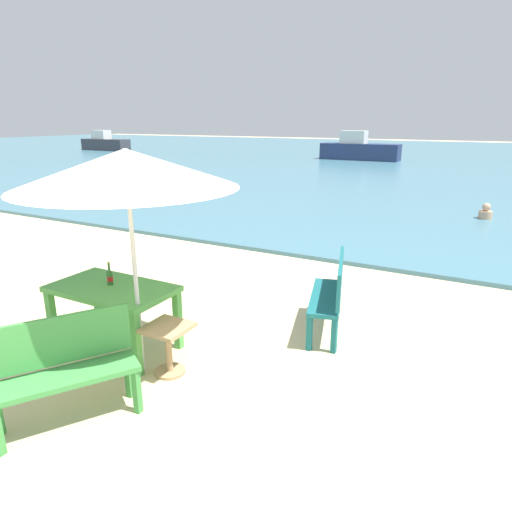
% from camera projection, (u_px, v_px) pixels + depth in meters
% --- Properties ---
extents(ground_plane, '(120.00, 120.00, 0.00)m').
position_uv_depth(ground_plane, '(159.00, 414.00, 4.07)').
color(ground_plane, beige).
extents(sea_water, '(120.00, 50.00, 0.08)m').
position_uv_depth(sea_water, '(461.00, 159.00, 29.29)').
color(sea_water, teal).
rests_on(sea_water, ground_plane).
extents(picnic_table_green, '(1.40, 0.80, 0.76)m').
position_uv_depth(picnic_table_green, '(113.00, 296.00, 5.07)').
color(picnic_table_green, '#4C9E47').
rests_on(picnic_table_green, ground_plane).
extents(beer_bottle_amber, '(0.07, 0.07, 0.26)m').
position_uv_depth(beer_bottle_amber, '(110.00, 277.00, 5.06)').
color(beer_bottle_amber, '#2D662D').
rests_on(beer_bottle_amber, picnic_table_green).
extents(patio_umbrella, '(2.10, 2.10, 2.30)m').
position_uv_depth(patio_umbrella, '(126.00, 169.00, 4.15)').
color(patio_umbrella, silver).
rests_on(patio_umbrella, ground_plane).
extents(side_table_wood, '(0.44, 0.44, 0.54)m').
position_uv_depth(side_table_wood, '(168.00, 342.00, 4.62)').
color(side_table_wood, tan).
rests_on(side_table_wood, ground_plane).
extents(bench_teal_center, '(0.68, 1.25, 0.95)m').
position_uv_depth(bench_teal_center, '(332.00, 291.00, 5.51)').
color(bench_teal_center, '#196066').
rests_on(bench_teal_center, ground_plane).
extents(bench_green_left, '(0.95, 1.21, 0.95)m').
position_uv_depth(bench_green_left, '(64.00, 364.00, 3.85)').
color(bench_green_left, '#3D8C42').
rests_on(bench_green_left, ground_plane).
extents(swimmer_person, '(0.34, 0.34, 0.41)m').
position_uv_depth(swimmer_person, '(486.00, 213.00, 11.63)').
color(swimmer_person, tan).
rests_on(swimmer_person, sea_water).
extents(boat_sailboat, '(4.91, 1.34, 1.78)m').
position_uv_depth(boat_sailboat, '(359.00, 149.00, 28.39)').
color(boat_sailboat, navy).
rests_on(boat_sailboat, sea_water).
extents(boat_barge, '(4.42, 1.21, 1.61)m').
position_uv_depth(boat_barge, '(105.00, 143.00, 37.20)').
color(boat_barge, '#38383F').
rests_on(boat_barge, sea_water).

